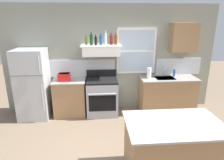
# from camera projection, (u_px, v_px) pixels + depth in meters

# --- Properties ---
(back_wall) EXTENTS (5.40, 0.11, 2.70)m
(back_wall) POSITION_uv_depth(u_px,v_px,m) (112.00, 59.00, 5.03)
(back_wall) COLOR gray
(back_wall) RESTS_ON ground_plane
(refrigerator) EXTENTS (0.70, 0.72, 1.68)m
(refrigerator) POSITION_uv_depth(u_px,v_px,m) (33.00, 84.00, 4.66)
(refrigerator) COLOR #B7BABC
(refrigerator) RESTS_ON ground_plane
(counter_left_of_stove) EXTENTS (0.79, 0.63, 0.91)m
(counter_left_of_stove) POSITION_uv_depth(u_px,v_px,m) (70.00, 97.00, 4.90)
(counter_left_of_stove) COLOR #9E754C
(counter_left_of_stove) RESTS_ON ground_plane
(toaster) EXTENTS (0.30, 0.20, 0.19)m
(toaster) POSITION_uv_depth(u_px,v_px,m) (64.00, 77.00, 4.66)
(toaster) COLOR red
(toaster) RESTS_ON counter_left_of_stove
(stove_range) EXTENTS (0.76, 0.69, 1.09)m
(stove_range) POSITION_uv_depth(u_px,v_px,m) (102.00, 96.00, 4.92)
(stove_range) COLOR #9EA0A5
(stove_range) RESTS_ON ground_plane
(range_hood_shelf) EXTENTS (0.96, 0.52, 0.24)m
(range_hood_shelf) POSITION_uv_depth(u_px,v_px,m) (101.00, 50.00, 4.67)
(range_hood_shelf) COLOR white
(bottle_olive_oil_square) EXTENTS (0.06, 0.06, 0.24)m
(bottle_olive_oil_square) POSITION_uv_depth(u_px,v_px,m) (86.00, 41.00, 4.63)
(bottle_olive_oil_square) COLOR #4C601E
(bottle_olive_oil_square) RESTS_ON range_hood_shelf
(bottle_dark_green_wine) EXTENTS (0.07, 0.07, 0.30)m
(bottle_dark_green_wine) POSITION_uv_depth(u_px,v_px,m) (91.00, 40.00, 4.53)
(bottle_dark_green_wine) COLOR #143819
(bottle_dark_green_wine) RESTS_ON range_hood_shelf
(bottle_balsamic_dark) EXTENTS (0.06, 0.06, 0.24)m
(bottle_balsamic_dark) POSITION_uv_depth(u_px,v_px,m) (96.00, 41.00, 4.56)
(bottle_balsamic_dark) COLOR black
(bottle_balsamic_dark) RESTS_ON range_hood_shelf
(bottle_blue_liqueur) EXTENTS (0.07, 0.07, 0.27)m
(bottle_blue_liqueur) POSITION_uv_depth(u_px,v_px,m) (101.00, 40.00, 4.59)
(bottle_blue_liqueur) COLOR #1E478C
(bottle_blue_liqueur) RESTS_ON range_hood_shelf
(bottle_clear_tall) EXTENTS (0.06, 0.06, 0.33)m
(bottle_clear_tall) POSITION_uv_depth(u_px,v_px,m) (106.00, 39.00, 4.64)
(bottle_clear_tall) COLOR silver
(bottle_clear_tall) RESTS_ON range_hood_shelf
(bottle_red_label_wine) EXTENTS (0.07, 0.07, 0.28)m
(bottle_red_label_wine) POSITION_uv_depth(u_px,v_px,m) (111.00, 40.00, 4.66)
(bottle_red_label_wine) COLOR maroon
(bottle_red_label_wine) RESTS_ON range_hood_shelf
(bottle_amber_wine) EXTENTS (0.07, 0.07, 0.27)m
(bottle_amber_wine) POSITION_uv_depth(u_px,v_px,m) (116.00, 40.00, 4.66)
(bottle_amber_wine) COLOR brown
(bottle_amber_wine) RESTS_ON range_hood_shelf
(counter_right_with_sink) EXTENTS (1.43, 0.63, 0.91)m
(counter_right_with_sink) POSITION_uv_depth(u_px,v_px,m) (167.00, 94.00, 5.09)
(counter_right_with_sink) COLOR #9E754C
(counter_right_with_sink) RESTS_ON ground_plane
(sink_faucet) EXTENTS (0.03, 0.17, 0.28)m
(sink_faucet) POSITION_uv_depth(u_px,v_px,m) (164.00, 70.00, 4.99)
(sink_faucet) COLOR silver
(sink_faucet) RESTS_ON counter_right_with_sink
(paper_towel_roll) EXTENTS (0.11, 0.11, 0.27)m
(paper_towel_roll) POSITION_uv_depth(u_px,v_px,m) (149.00, 73.00, 4.88)
(paper_towel_roll) COLOR white
(paper_towel_roll) RESTS_ON counter_right_with_sink
(dish_soap_bottle) EXTENTS (0.06, 0.06, 0.18)m
(dish_soap_bottle) POSITION_uv_depth(u_px,v_px,m) (174.00, 73.00, 5.04)
(dish_soap_bottle) COLOR blue
(dish_soap_bottle) RESTS_ON counter_right_with_sink
(kitchen_island) EXTENTS (1.40, 0.90, 0.91)m
(kitchen_island) POSITION_uv_depth(u_px,v_px,m) (172.00, 150.00, 2.91)
(kitchen_island) COLOR #9E754C
(kitchen_island) RESTS_ON ground_plane
(upper_cabinet_right) EXTENTS (0.64, 0.32, 0.70)m
(upper_cabinet_right) POSITION_uv_depth(u_px,v_px,m) (184.00, 37.00, 4.82)
(upper_cabinet_right) COLOR #9E754C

